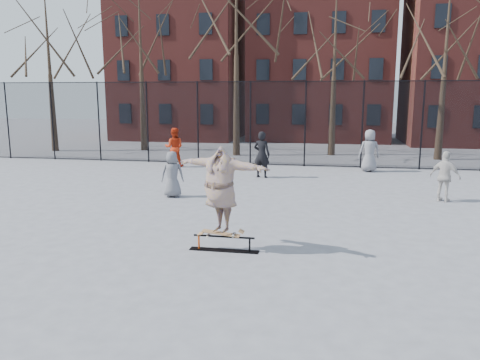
% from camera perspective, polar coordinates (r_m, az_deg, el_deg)
% --- Properties ---
extents(ground, '(100.00, 100.00, 0.00)m').
position_cam_1_polar(ground, '(10.01, -2.94, -9.38)').
color(ground, slate).
extents(skate_rail, '(1.54, 0.24, 0.34)m').
position_cam_1_polar(skate_rail, '(10.37, -1.96, -7.90)').
color(skate_rail, black).
rests_on(skate_rail, ground).
extents(skateboard, '(0.90, 0.21, 0.11)m').
position_cam_1_polar(skateboard, '(10.30, -2.33, -6.50)').
color(skateboard, olive).
rests_on(skateboard, skate_rail).
extents(skater, '(2.36, 1.38, 1.86)m').
position_cam_1_polar(skater, '(10.06, -2.37, -1.15)').
color(skater, '#5E3482').
rests_on(skater, skateboard).
extents(bystander_grey, '(0.86, 0.69, 1.54)m').
position_cam_1_polar(bystander_grey, '(15.68, -8.25, 0.71)').
color(bystander_grey, slate).
rests_on(bystander_grey, ground).
extents(bystander_black, '(0.78, 0.61, 1.90)m').
position_cam_1_polar(bystander_black, '(19.17, 2.67, 3.12)').
color(bystander_black, black).
rests_on(bystander_black, ground).
extents(bystander_red, '(0.99, 0.82, 1.83)m').
position_cam_1_polar(bystander_red, '(22.26, -8.02, 3.97)').
color(bystander_red, red).
rests_on(bystander_red, ground).
extents(bystander_white, '(1.01, 0.85, 1.62)m').
position_cam_1_polar(bystander_white, '(16.20, 23.72, 0.38)').
color(bystander_white, beige).
rests_on(bystander_white, ground).
extents(bystander_extra, '(1.00, 0.75, 1.87)m').
position_cam_1_polar(bystander_extra, '(21.38, 15.49, 3.47)').
color(bystander_extra, slate).
rests_on(bystander_extra, ground).
extents(fence, '(34.03, 0.07, 4.00)m').
position_cam_1_polar(fence, '(22.31, 4.81, 6.98)').
color(fence, black).
rests_on(fence, ground).
extents(tree_row, '(33.66, 7.46, 10.67)m').
position_cam_1_polar(tree_row, '(26.71, 5.42, 18.95)').
color(tree_row, black).
rests_on(tree_row, ground).
extents(rowhouses, '(29.00, 7.00, 13.00)m').
position_cam_1_polar(rowhouses, '(35.29, 8.35, 14.70)').
color(rowhouses, maroon).
rests_on(rowhouses, ground).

